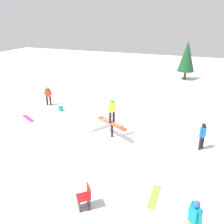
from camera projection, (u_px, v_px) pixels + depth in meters
The scene contains 13 objects.
ground_plane at pixel (112, 137), 13.63m from camera, with size 60.00×60.00×0.00m, color white.
rail_feature at pixel (112, 125), 13.37m from camera, with size 2.02×1.36×0.85m.
snow_kicker_ramp at pixel (91, 119), 15.02m from camera, with size 1.80×1.50×0.72m, color white.
main_rider_on_rail at pixel (112, 111), 13.08m from camera, with size 1.48×0.89×1.32m.
bystander_red at pixel (48, 95), 18.08m from camera, with size 0.63×0.27×1.39m.
bystander_blue at pixel (203, 135), 12.13m from camera, with size 0.31×0.57×1.39m.
bystander_teal at pixel (194, 219), 7.08m from camera, with size 0.45×0.51×1.47m.
loose_snowboard_magenta at pixel (28, 118), 16.00m from camera, with size 1.42×0.28×0.02m, color #C32C96.
loose_snowboard_white at pixel (216, 203), 8.86m from camera, with size 1.44×0.28×0.02m, color white.
loose_snowboard_lime at pixel (154, 197), 9.14m from camera, with size 1.33×0.28×0.02m, color #88CE3B.
folding_chair at pixel (85, 198), 8.51m from camera, with size 0.62×0.62×0.88m.
backpack_on_snow at pixel (61, 108), 17.21m from camera, with size 0.30×0.22×0.34m, color teal.
pine_tree_near at pixel (187, 56), 24.75m from camera, with size 1.68×1.68×3.82m.
Camera 1 is at (4.41, -11.36, 6.26)m, focal length 40.00 mm.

